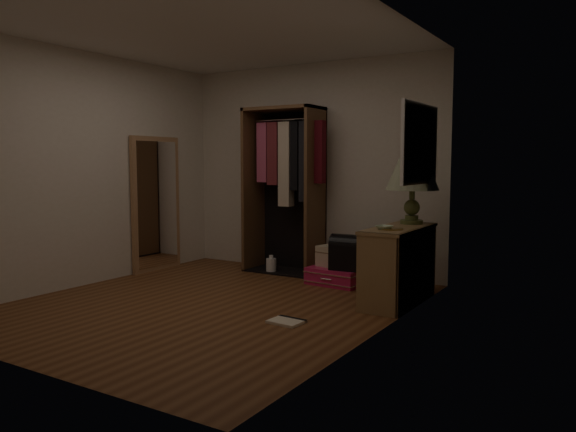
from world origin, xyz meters
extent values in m
plane|color=brown|center=(0.00, 0.00, 0.00)|extent=(4.00, 4.00, 0.00)
cube|color=silver|center=(0.00, 2.00, 1.30)|extent=(3.50, 0.02, 2.60)
cube|color=silver|center=(0.00, -2.00, 1.30)|extent=(3.50, 0.02, 2.60)
cube|color=silver|center=(1.75, 0.00, 1.30)|extent=(0.02, 4.00, 2.60)
cube|color=silver|center=(-1.75, 0.00, 1.30)|extent=(0.02, 4.00, 2.60)
cube|color=white|center=(0.00, 0.00, 2.60)|extent=(3.50, 4.00, 0.01)
cube|color=white|center=(1.73, 1.00, 1.55)|extent=(0.03, 0.96, 0.76)
cube|color=black|center=(1.73, 1.00, 1.55)|extent=(0.03, 0.90, 0.70)
cube|color=silver|center=(1.71, 1.00, 1.24)|extent=(0.01, 0.88, 0.02)
cube|color=silver|center=(1.71, 1.00, 1.32)|extent=(0.01, 0.88, 0.02)
cube|color=silver|center=(1.71, 1.00, 1.39)|extent=(0.01, 0.88, 0.02)
cube|color=silver|center=(1.71, 1.00, 1.47)|extent=(0.01, 0.88, 0.02)
cube|color=silver|center=(1.71, 1.00, 1.55)|extent=(0.01, 0.88, 0.02)
cube|color=silver|center=(1.71, 1.00, 1.63)|extent=(0.01, 0.88, 0.02)
cube|color=silver|center=(1.71, 1.00, 1.71)|extent=(0.01, 0.88, 0.02)
cube|color=silver|center=(1.71, 1.00, 1.78)|extent=(0.01, 0.88, 0.02)
cube|color=silver|center=(1.71, 1.00, 1.86)|extent=(0.01, 0.88, 0.02)
cube|color=olive|center=(1.54, 0.46, 0.38)|extent=(0.40, 0.03, 0.75)
cube|color=olive|center=(1.54, 1.54, 0.38)|extent=(0.40, 0.03, 0.75)
cube|color=olive|center=(1.54, 1.00, 0.06)|extent=(0.40, 1.04, 0.03)
cube|color=olive|center=(1.54, 1.00, 0.57)|extent=(0.40, 1.04, 0.03)
cube|color=olive|center=(1.54, 1.00, 0.73)|extent=(0.42, 1.12, 0.03)
cube|color=brown|center=(1.73, 1.00, 0.38)|extent=(0.02, 1.10, 0.75)
cube|color=olive|center=(1.53, 1.33, 0.65)|extent=(0.36, 0.38, 0.13)
cube|color=gray|center=(1.46, 0.53, 0.21)|extent=(0.17, 0.04, 0.27)
cube|color=#4C3833|center=(1.48, 0.58, 0.20)|extent=(0.22, 0.03, 0.24)
cube|color=#B7AD99|center=(1.46, 0.63, 0.22)|extent=(0.18, 0.04, 0.29)
cube|color=brown|center=(1.46, 0.68, 0.20)|extent=(0.18, 0.03, 0.25)
cube|color=#3F4C59|center=(1.48, 0.72, 0.23)|extent=(0.21, 0.03, 0.31)
cube|color=gray|center=(1.46, 0.76, 0.20)|extent=(0.17, 0.04, 0.26)
cube|color=#59594C|center=(1.45, 0.81, 0.22)|extent=(0.16, 0.03, 0.29)
cube|color=#B2724C|center=(1.45, 0.85, 0.19)|extent=(0.16, 0.03, 0.24)
cube|color=beige|center=(1.47, 0.90, 0.23)|extent=(0.19, 0.04, 0.31)
cube|color=#332D38|center=(1.45, 0.95, 0.21)|extent=(0.16, 0.04, 0.27)
cube|color=gray|center=(1.45, 0.99, 0.21)|extent=(0.16, 0.03, 0.26)
cube|color=#4C3833|center=(1.45, 1.03, 0.20)|extent=(0.16, 0.03, 0.25)
cube|color=#B7AD99|center=(1.48, 1.07, 0.22)|extent=(0.22, 0.04, 0.29)
cube|color=brown|center=(1.45, 1.12, 0.23)|extent=(0.16, 0.03, 0.32)
cube|color=#3F4C59|center=(1.47, 1.16, 0.23)|extent=(0.19, 0.04, 0.30)
cube|color=gray|center=(1.46, 1.20, 0.20)|extent=(0.17, 0.03, 0.25)
cube|color=#59594C|center=(1.47, 1.24, 0.20)|extent=(0.21, 0.03, 0.26)
cube|color=#B2724C|center=(1.47, 1.28, 0.23)|extent=(0.20, 0.04, 0.30)
cube|color=beige|center=(1.46, 1.32, 0.21)|extent=(0.18, 0.03, 0.27)
cube|color=#332D38|center=(1.47, 1.37, 0.21)|extent=(0.20, 0.04, 0.27)
cube|color=gray|center=(1.45, 1.43, 0.22)|extent=(0.16, 0.05, 0.29)
cube|color=brown|center=(-0.70, 1.74, 1.02)|extent=(0.04, 0.50, 2.05)
cube|color=brown|center=(0.20, 1.74, 1.02)|extent=(0.04, 0.50, 2.05)
cube|color=brown|center=(-0.25, 1.74, 2.03)|extent=(0.95, 0.50, 0.04)
cube|color=black|center=(-0.25, 1.98, 1.02)|extent=(0.95, 0.02, 2.05)
cube|color=black|center=(-0.25, 1.74, 0.01)|extent=(0.95, 0.50, 0.02)
cylinder|color=white|center=(-0.25, 1.74, 1.90)|extent=(0.87, 0.02, 0.02)
cube|color=#BF4C72|center=(-0.53, 1.72, 1.50)|extent=(0.14, 0.11, 0.74)
cube|color=maroon|center=(-0.37, 1.72, 1.48)|extent=(0.15, 0.13, 0.77)
cube|color=beige|center=(-0.20, 1.72, 1.35)|extent=(0.16, 0.13, 1.04)
cube|color=black|center=(-0.05, 1.72, 1.45)|extent=(0.10, 0.14, 0.83)
cube|color=black|center=(0.08, 1.72, 1.39)|extent=(0.13, 0.14, 0.97)
cube|color=#590F19|center=(0.25, 1.72, 1.50)|extent=(0.16, 0.11, 0.74)
cube|color=#A87951|center=(-1.71, 1.00, 0.85)|extent=(0.05, 0.80, 1.70)
cube|color=white|center=(-1.68, 1.00, 0.85)|extent=(0.01, 0.68, 1.58)
cube|color=#C6184F|center=(0.65, 1.44, 0.10)|extent=(0.65, 0.49, 0.19)
cube|color=white|center=(0.65, 1.44, 0.04)|extent=(0.66, 0.51, 0.01)
cube|color=white|center=(0.65, 1.44, 0.15)|extent=(0.66, 0.51, 0.01)
cylinder|color=white|center=(0.63, 1.21, 0.10)|extent=(0.14, 0.03, 0.02)
cube|color=#BFB292|center=(0.59, 1.47, 0.31)|extent=(0.38, 0.30, 0.23)
cube|color=brown|center=(0.59, 1.47, 0.36)|extent=(0.39, 0.31, 0.01)
cylinder|color=white|center=(0.59, 1.47, 0.44)|extent=(0.10, 0.04, 0.02)
cube|color=black|center=(0.81, 1.38, 0.33)|extent=(0.38, 0.27, 0.28)
cylinder|color=black|center=(0.81, 1.38, 0.47)|extent=(0.38, 0.27, 0.24)
cylinder|color=#495429|center=(1.54, 1.36, 0.77)|extent=(0.30, 0.30, 0.04)
cylinder|color=#495429|center=(1.54, 1.36, 0.81)|extent=(0.17, 0.17, 0.05)
sphere|color=#495429|center=(1.54, 1.36, 0.92)|extent=(0.21, 0.21, 0.16)
cylinder|color=#495429|center=(1.54, 1.36, 1.05)|extent=(0.07, 0.07, 0.10)
cone|color=#B6C0A0|center=(1.54, 1.36, 1.26)|extent=(0.70, 0.70, 0.33)
cone|color=white|center=(1.54, 1.36, 1.26)|extent=(0.62, 0.62, 0.31)
cylinder|color=olive|center=(1.54, 0.78, 0.76)|extent=(0.25, 0.25, 0.01)
imported|color=#B7D8B4|center=(1.49, 0.74, 0.77)|extent=(0.19, 0.19, 0.04)
cylinder|color=white|center=(-0.35, 1.60, 0.09)|extent=(0.15, 0.15, 0.18)
cylinder|color=white|center=(-0.35, 1.60, 0.20)|extent=(0.06, 0.06, 0.04)
cube|color=#EFE3C9|center=(0.97, -0.17, 0.01)|extent=(0.30, 0.25, 0.02)
cube|color=black|center=(0.98, -0.08, 0.01)|extent=(0.29, 0.06, 0.03)
camera|label=1|loc=(3.45, -4.19, 1.38)|focal=35.00mm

